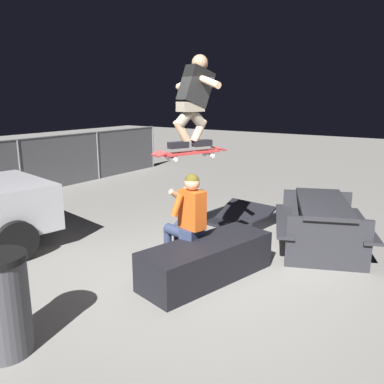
% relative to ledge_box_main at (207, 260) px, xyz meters
% --- Properties ---
extents(ground_plane, '(40.00, 40.00, 0.00)m').
position_rel_ledge_box_main_xyz_m(ground_plane, '(0.07, 0.07, -0.24)').
color(ground_plane, gray).
extents(ledge_box_main, '(1.92, 1.06, 0.49)m').
position_rel_ledge_box_main_xyz_m(ledge_box_main, '(0.00, 0.00, 0.00)').
color(ledge_box_main, black).
rests_on(ledge_box_main, ground).
extents(person_sitting_on_ledge, '(0.59, 0.79, 1.32)m').
position_rel_ledge_box_main_xyz_m(person_sitting_on_ledge, '(0.08, 0.37, 0.49)').
color(person_sitting_on_ledge, '#2D3856').
rests_on(person_sitting_on_ledge, ground).
extents(skateboard, '(1.02, 0.57, 0.13)m').
position_rel_ledge_box_main_xyz_m(skateboard, '(0.13, 0.34, 1.33)').
color(skateboard, '#B72D2D').
extents(skater_airborne, '(0.63, 0.85, 1.12)m').
position_rel_ledge_box_main_xyz_m(skater_airborne, '(0.19, 0.32, 2.02)').
color(skater_airborne, black).
extents(kicker_ramp, '(1.07, 1.13, 0.41)m').
position_rel_ledge_box_main_xyz_m(kicker_ramp, '(2.25, 0.69, -0.18)').
color(kicker_ramp, black).
rests_on(kicker_ramp, ground).
extents(picnic_table_back, '(2.09, 1.89, 0.75)m').
position_rel_ledge_box_main_xyz_m(picnic_table_back, '(1.84, -0.89, 0.26)').
color(picnic_table_back, '#28282D').
rests_on(picnic_table_back, ground).
extents(trash_bin, '(0.50, 0.50, 0.94)m').
position_rel_ledge_box_main_xyz_m(trash_bin, '(-2.30, 0.70, 0.23)').
color(trash_bin, '#47474C').
rests_on(trash_bin, ground).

